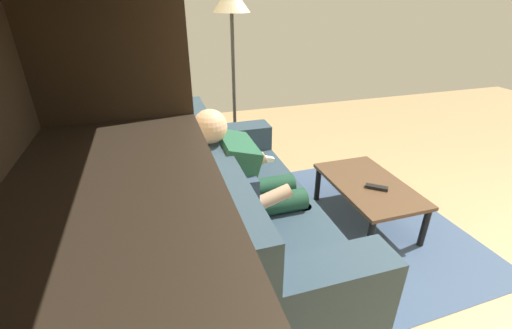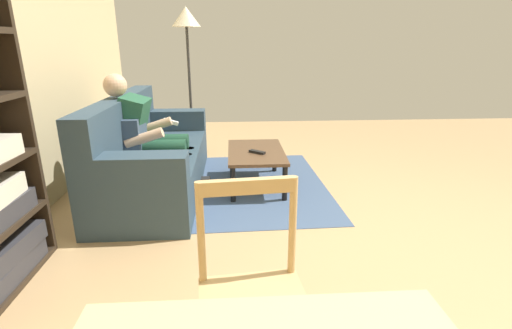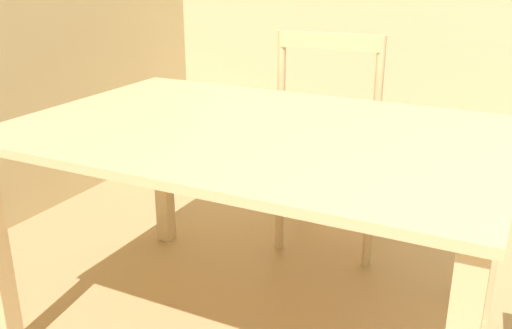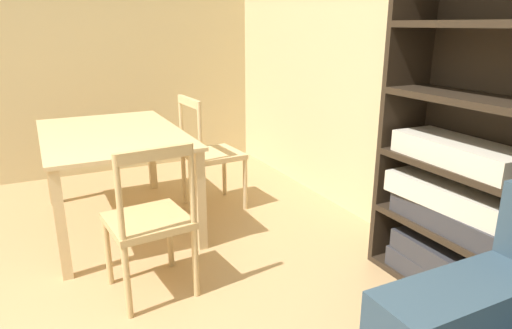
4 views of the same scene
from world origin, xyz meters
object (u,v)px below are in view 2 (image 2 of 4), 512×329
(couch, at_px, (150,157))
(coffee_table, at_px, (256,155))
(person_lounging, at_px, (147,133))
(tv_remote, at_px, (257,152))
(floor_lamp, at_px, (187,31))
(dining_chair_facing_couch, at_px, (254,302))

(couch, relative_size, coffee_table, 2.34)
(couch, xyz_separation_m, person_lounging, (-0.05, -0.00, 0.25))
(couch, bearing_deg, tv_remote, -93.18)
(couch, height_order, tv_remote, couch)
(coffee_table, distance_m, floor_lamp, 2.02)
(person_lounging, bearing_deg, coffee_table, -85.24)
(dining_chair_facing_couch, bearing_deg, person_lounging, 21.08)
(person_lounging, distance_m, floor_lamp, 1.80)
(person_lounging, distance_m, tv_remote, 1.07)
(person_lounging, relative_size, dining_chair_facing_couch, 1.28)
(floor_lamp, bearing_deg, dining_chair_facing_couch, -170.78)
(tv_remote, bearing_deg, floor_lamp, -113.50)
(person_lounging, xyz_separation_m, tv_remote, (-0.00, -1.05, -0.20))
(person_lounging, relative_size, floor_lamp, 0.62)
(person_lounging, xyz_separation_m, floor_lamp, (1.49, -0.27, 0.97))
(person_lounging, relative_size, tv_remote, 6.70)
(coffee_table, distance_m, tv_remote, 0.11)
(person_lounging, bearing_deg, tv_remote, -90.24)
(dining_chair_facing_couch, relative_size, floor_lamp, 0.48)
(dining_chair_facing_couch, distance_m, floor_lamp, 3.99)
(coffee_table, relative_size, dining_chair_facing_couch, 1.03)
(tv_remote, bearing_deg, dining_chair_facing_couch, 34.55)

